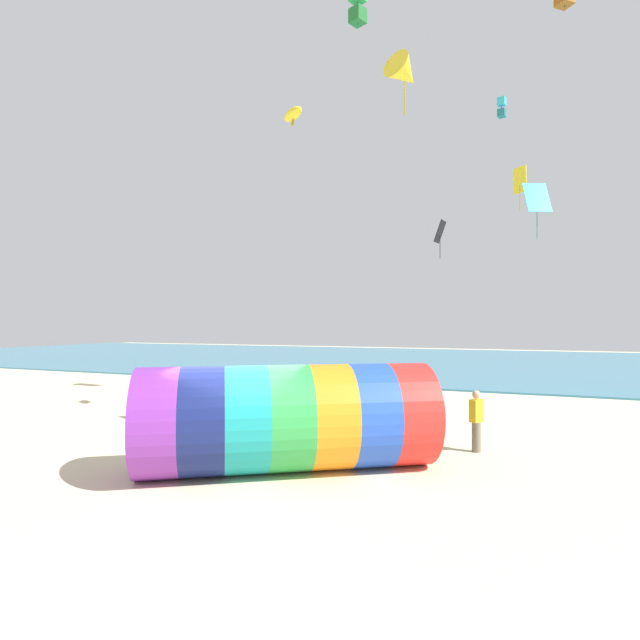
{
  "coord_description": "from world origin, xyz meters",
  "views": [
    {
      "loc": [
        6.03,
        -9.86,
        3.47
      ],
      "look_at": [
        0.86,
        2.72,
        3.55
      ],
      "focal_mm": 28.0,
      "sensor_mm": 36.0,
      "label": 1
    }
  ],
  "objects_px": {
    "giant_inflatable_tube": "(289,418)",
    "bystander_mid_beach": "(370,392)",
    "kite_green_box": "(358,5)",
    "kite_yellow_parafoil": "(293,114)",
    "kite_black_diamond": "(440,232)",
    "kite_yellow_diamond": "(520,180)",
    "bystander_near_water": "(402,394)",
    "kite_cyan_box": "(502,107)",
    "kite_handler": "(476,421)",
    "kite_cyan_diamond": "(537,198)",
    "kite_yellow_delta": "(405,73)"
  },
  "relations": [
    {
      "from": "giant_inflatable_tube",
      "to": "bystander_mid_beach",
      "type": "bearing_deg",
      "value": 91.49
    },
    {
      "from": "giant_inflatable_tube",
      "to": "kite_green_box",
      "type": "xyz_separation_m",
      "value": [
        -1.29,
        9.23,
        15.55
      ]
    },
    {
      "from": "bystander_mid_beach",
      "to": "kite_yellow_parafoil",
      "type": "bearing_deg",
      "value": -133.87
    },
    {
      "from": "kite_black_diamond",
      "to": "bystander_mid_beach",
      "type": "distance_m",
      "value": 10.03
    },
    {
      "from": "bystander_mid_beach",
      "to": "kite_black_diamond",
      "type": "bearing_deg",
      "value": 77.91
    },
    {
      "from": "giant_inflatable_tube",
      "to": "kite_yellow_parafoil",
      "type": "distance_m",
      "value": 11.0
    },
    {
      "from": "giant_inflatable_tube",
      "to": "kite_yellow_diamond",
      "type": "relative_size",
      "value": 3.18
    },
    {
      "from": "kite_green_box",
      "to": "bystander_near_water",
      "type": "height_order",
      "value": "kite_green_box"
    },
    {
      "from": "kite_yellow_diamond",
      "to": "bystander_near_water",
      "type": "bearing_deg",
      "value": -113.99
    },
    {
      "from": "kite_yellow_diamond",
      "to": "bystander_mid_beach",
      "type": "height_order",
      "value": "kite_yellow_diamond"
    },
    {
      "from": "kite_yellow_parafoil",
      "to": "bystander_mid_beach",
      "type": "relative_size",
      "value": 0.68
    },
    {
      "from": "kite_cyan_box",
      "to": "kite_green_box",
      "type": "height_order",
      "value": "kite_green_box"
    },
    {
      "from": "kite_cyan_box",
      "to": "bystander_near_water",
      "type": "distance_m",
      "value": 14.01
    },
    {
      "from": "kite_handler",
      "to": "kite_cyan_box",
      "type": "height_order",
      "value": "kite_cyan_box"
    },
    {
      "from": "kite_handler",
      "to": "kite_cyan_diamond",
      "type": "relative_size",
      "value": 0.69
    },
    {
      "from": "kite_cyan_diamond",
      "to": "kite_yellow_diamond",
      "type": "xyz_separation_m",
      "value": [
        -0.69,
        4.72,
        2.07
      ]
    },
    {
      "from": "giant_inflatable_tube",
      "to": "kite_cyan_box",
      "type": "height_order",
      "value": "kite_cyan_box"
    },
    {
      "from": "kite_yellow_delta",
      "to": "giant_inflatable_tube",
      "type": "bearing_deg",
      "value": -123.18
    },
    {
      "from": "giant_inflatable_tube",
      "to": "bystander_mid_beach",
      "type": "height_order",
      "value": "giant_inflatable_tube"
    },
    {
      "from": "bystander_mid_beach",
      "to": "kite_yellow_diamond",
      "type": "bearing_deg",
      "value": 61.29
    },
    {
      "from": "kite_cyan_box",
      "to": "bystander_mid_beach",
      "type": "relative_size",
      "value": 0.52
    },
    {
      "from": "kite_black_diamond",
      "to": "kite_cyan_box",
      "type": "bearing_deg",
      "value": -18.19
    },
    {
      "from": "kite_handler",
      "to": "giant_inflatable_tube",
      "type": "bearing_deg",
      "value": -138.87
    },
    {
      "from": "kite_yellow_diamond",
      "to": "kite_yellow_parafoil",
      "type": "height_order",
      "value": "kite_yellow_diamond"
    },
    {
      "from": "kite_handler",
      "to": "kite_yellow_parafoil",
      "type": "relative_size",
      "value": 1.37
    },
    {
      "from": "kite_yellow_diamond",
      "to": "kite_yellow_parafoil",
      "type": "distance_m",
      "value": 13.65
    },
    {
      "from": "kite_yellow_diamond",
      "to": "bystander_mid_beach",
      "type": "bearing_deg",
      "value": -118.71
    },
    {
      "from": "kite_cyan_box",
      "to": "kite_cyan_diamond",
      "type": "xyz_separation_m",
      "value": [
        1.42,
        -1.4,
        -4.57
      ]
    },
    {
      "from": "kite_yellow_diamond",
      "to": "giant_inflatable_tube",
      "type": "bearing_deg",
      "value": -106.58
    },
    {
      "from": "kite_handler",
      "to": "kite_green_box",
      "type": "relative_size",
      "value": 1.01
    },
    {
      "from": "kite_yellow_parafoil",
      "to": "kite_yellow_delta",
      "type": "relative_size",
      "value": 0.7
    },
    {
      "from": "kite_cyan_diamond",
      "to": "bystander_mid_beach",
      "type": "bearing_deg",
      "value": -141.35
    },
    {
      "from": "kite_yellow_parafoil",
      "to": "kite_green_box",
      "type": "bearing_deg",
      "value": 76.42
    },
    {
      "from": "kite_cyan_box",
      "to": "kite_yellow_delta",
      "type": "xyz_separation_m",
      "value": [
        -2.15,
        -10.15,
        -2.77
      ]
    },
    {
      "from": "kite_yellow_delta",
      "to": "bystander_near_water",
      "type": "distance_m",
      "value": 10.68
    },
    {
      "from": "giant_inflatable_tube",
      "to": "kite_cyan_diamond",
      "type": "distance_m",
      "value": 15.11
    },
    {
      "from": "kite_green_box",
      "to": "bystander_near_water",
      "type": "distance_m",
      "value": 16.2
    },
    {
      "from": "giant_inflatable_tube",
      "to": "kite_handler",
      "type": "bearing_deg",
      "value": 41.13
    },
    {
      "from": "giant_inflatable_tube",
      "to": "kite_handler",
      "type": "height_order",
      "value": "giant_inflatable_tube"
    },
    {
      "from": "kite_green_box",
      "to": "kite_yellow_delta",
      "type": "xyz_separation_m",
      "value": [
        3.35,
        -6.08,
        -6.34
      ]
    },
    {
      "from": "kite_handler",
      "to": "bystander_near_water",
      "type": "distance_m",
      "value": 5.15
    },
    {
      "from": "kite_cyan_diamond",
      "to": "giant_inflatable_tube",
      "type": "bearing_deg",
      "value": -115.35
    },
    {
      "from": "kite_yellow_parafoil",
      "to": "bystander_mid_beach",
      "type": "height_order",
      "value": "kite_yellow_parafoil"
    },
    {
      "from": "kite_handler",
      "to": "bystander_mid_beach",
      "type": "distance_m",
      "value": 5.61
    },
    {
      "from": "kite_black_diamond",
      "to": "kite_yellow_diamond",
      "type": "distance_m",
      "value": 5.15
    },
    {
      "from": "kite_green_box",
      "to": "kite_yellow_delta",
      "type": "height_order",
      "value": "kite_green_box"
    },
    {
      "from": "kite_cyan_diamond",
      "to": "bystander_near_water",
      "type": "relative_size",
      "value": 1.47
    },
    {
      "from": "kite_yellow_delta",
      "to": "kite_black_diamond",
      "type": "bearing_deg",
      "value": 93.84
    },
    {
      "from": "kite_cyan_box",
      "to": "bystander_near_water",
      "type": "height_order",
      "value": "kite_cyan_box"
    },
    {
      "from": "kite_cyan_box",
      "to": "bystander_near_water",
      "type": "xyz_separation_m",
      "value": [
        -3.26,
        -5.66,
        -12.4
      ]
    }
  ]
}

